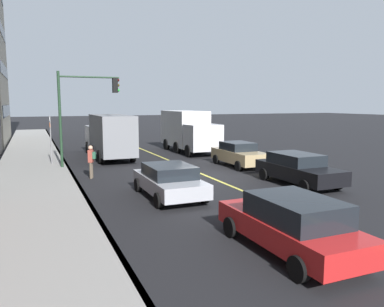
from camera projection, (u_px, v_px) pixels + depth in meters
ground at (205, 175)px, 20.51m from camera, size 200.00×200.00×0.00m
sidewalk_slab at (34, 188)px, 17.18m from camera, size 80.00×3.96×0.15m
curb_edge at (78, 184)px, 17.92m from camera, size 80.00×0.16×0.15m
lane_stripe_center at (205, 175)px, 20.51m from camera, size 80.00×0.16×0.01m
car_tan at (239, 154)px, 23.32m from camera, size 4.32×1.91×1.49m
car_black at (298, 168)px, 18.13m from camera, size 4.72×2.04×1.49m
car_silver at (169, 180)px, 15.68m from camera, size 4.43×2.10×1.37m
car_red at (291, 223)px, 9.86m from camera, size 4.60×2.02×1.50m
truck_white at (188, 130)px, 30.16m from camera, size 7.08×2.58×3.26m
truck_gray at (110, 135)px, 26.72m from camera, size 8.25×2.40×3.08m
pedestrian_with_backpack at (91, 159)px, 19.60m from camera, size 0.46×0.45×1.72m
traffic_light_mast at (83, 103)px, 22.30m from camera, size 0.28×3.59×5.71m
street_sign_post at (51, 137)px, 23.19m from camera, size 0.60×0.08×3.12m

